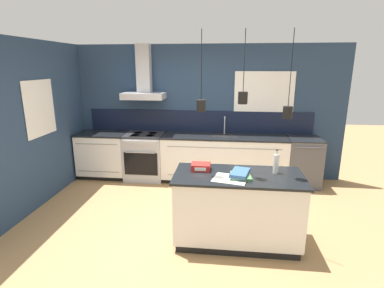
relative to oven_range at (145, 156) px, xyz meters
name	(u,v)px	position (x,y,z in m)	size (l,w,h in m)	color
ground_plane	(185,223)	(1.04, -1.69, -0.46)	(16.00, 16.00, 0.00)	#A87F51
wall_back	(195,110)	(0.97, 0.31, 0.90)	(5.60, 2.48, 2.60)	navy
wall_left	(45,122)	(-1.39, -0.99, 0.85)	(0.08, 3.80, 2.60)	navy
counter_run_left	(104,154)	(-0.85, 0.01, 0.01)	(0.97, 0.64, 0.91)	black
counter_run_sink	(224,159)	(1.56, 0.01, 0.01)	(2.38, 0.64, 1.26)	black
oven_range	(145,156)	(0.00, 0.00, 0.00)	(0.75, 0.66, 0.91)	#B5B5BA
dishwasher	(303,162)	(3.04, 0.00, 0.00)	(0.60, 0.65, 0.91)	#4C4C51
kitchen_island	(237,208)	(1.75, -2.05, 0.00)	(1.59, 0.77, 0.91)	black
bottle_on_island	(276,163)	(2.21, -1.94, 0.58)	(0.07, 0.07, 0.30)	silver
book_stack	(240,174)	(1.77, -2.13, 0.49)	(0.27, 0.37, 0.07)	#4C7F4C
red_supply_box	(201,167)	(1.28, -1.93, 0.50)	(0.24, 0.20, 0.08)	red
paper_pile	(230,179)	(1.65, -2.21, 0.46)	(0.45, 0.40, 0.01)	silver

